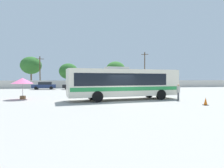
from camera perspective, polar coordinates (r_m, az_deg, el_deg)
ground_plane at (r=27.59m, az=-1.68°, el=-2.88°), size 300.00×300.00×0.00m
perimeter_wall at (r=44.07m, az=-5.00°, el=-0.04°), size 80.00×0.30×1.75m
coach_bus_cream_green at (r=19.32m, az=3.40°, el=0.50°), size 11.77×4.15×3.34m
attendant_by_bus_door at (r=19.89m, az=19.44°, el=-2.08°), size 0.41×0.41×1.62m
vendor_umbrella_near_gate_pink at (r=21.91m, az=-25.44°, el=0.78°), size 2.22×2.22×2.25m
parked_car_leftmost_dark_blue at (r=40.17m, az=-19.77°, el=-0.41°), size 4.64×2.15×1.52m
parked_car_second_black at (r=38.98m, az=-11.65°, el=-0.41°), size 4.35×2.16×1.50m
parked_car_third_white at (r=39.93m, az=-0.79°, el=-0.34°), size 4.45×2.12×1.48m
utility_pole_near at (r=48.33m, az=-20.96°, el=3.61°), size 1.80×0.24×7.48m
utility_pole_far at (r=49.34m, az=9.85°, el=4.54°), size 1.77×0.57×9.00m
roadside_tree_left at (r=52.19m, az=-23.30°, el=5.19°), size 5.15×5.15×7.72m
roadside_tree_midleft at (r=49.98m, az=-13.05°, el=3.77°), size 4.76×4.76×6.09m
roadside_tree_midright at (r=51.12m, az=1.09°, el=4.32°), size 5.30×5.30×6.82m
traffic_cone_on_apron at (r=17.22m, az=26.46°, el=-4.75°), size 0.36×0.36×0.64m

